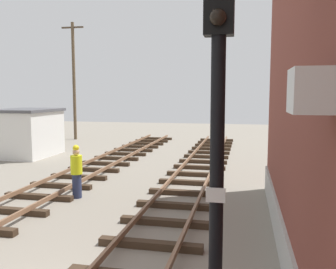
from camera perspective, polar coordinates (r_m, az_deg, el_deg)
The scene contains 5 objects.
signal_mast at distance 4.54m, azimuth 7.76°, elevation 3.59°, with size 0.36×0.40×5.41m.
control_hut at distance 22.82m, azimuth -21.13°, elevation 0.31°, with size 3.00×3.80×2.76m.
parked_car_black at distance 29.11m, azimuth -23.82°, elevation 0.44°, with size 4.20×2.04×1.76m.
utility_pole_far at distance 30.05m, azimuth -14.50°, elevation 8.37°, with size 1.80×0.24×9.19m.
track_worker_foreground at distance 13.11m, azimuth -14.11°, elevation -5.66°, with size 0.40×0.40×1.87m.
Camera 1 is at (2.81, -4.84, 3.60)m, focal length 38.97 mm.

